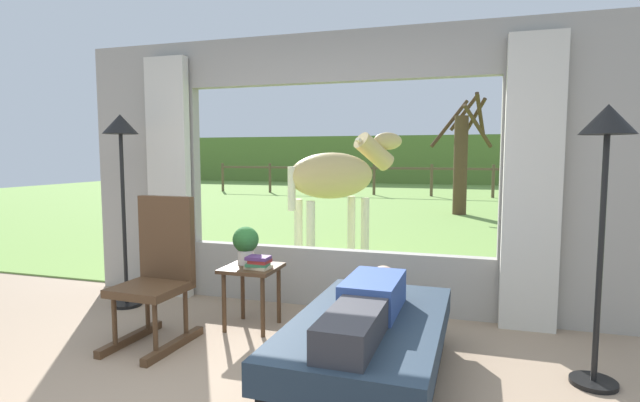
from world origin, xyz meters
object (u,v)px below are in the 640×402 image
at_px(recliner_sofa, 368,348).
at_px(floor_lamp_left, 121,152).
at_px(side_table, 252,277).
at_px(book_stack, 259,262).
at_px(pasture_tree, 462,158).
at_px(reclining_person, 367,304).
at_px(floor_lamp_right, 606,161).
at_px(rocking_chair, 159,272).
at_px(potted_plant, 246,243).
at_px(horse, 338,177).

xyz_separation_m(recliner_sofa, floor_lamp_left, (-2.52, 0.86, 1.25)).
xyz_separation_m(side_table, book_stack, (0.09, -0.06, 0.14)).
height_order(book_stack, pasture_tree, pasture_tree).
height_order(recliner_sofa, floor_lamp_left, floor_lamp_left).
xyz_separation_m(reclining_person, floor_lamp_right, (1.36, 0.42, 0.88)).
height_order(rocking_chair, potted_plant, rocking_chair).
distance_m(recliner_sofa, side_table, 1.33).
bearing_deg(floor_lamp_left, side_table, -7.59).
distance_m(recliner_sofa, reclining_person, 0.31).
bearing_deg(book_stack, side_table, 146.54).
relative_size(book_stack, horse, 0.12).
bearing_deg(floor_lamp_left, book_stack, -9.37).
distance_m(recliner_sofa, floor_lamp_right, 1.84).
distance_m(recliner_sofa, floor_lamp_left, 2.94).
bearing_deg(recliner_sofa, floor_lamp_left, 162.44).
bearing_deg(rocking_chair, pasture_tree, 79.40).
relative_size(recliner_sofa, reclining_person, 1.20).
distance_m(rocking_chair, horse, 3.16).
relative_size(recliner_sofa, horse, 0.99).
height_order(reclining_person, pasture_tree, pasture_tree).
bearing_deg(horse, side_table, -49.44).
height_order(potted_plant, floor_lamp_left, floor_lamp_left).
bearing_deg(recliner_sofa, book_stack, 150.39).
bearing_deg(potted_plant, book_stack, -35.11).
height_order(rocking_chair, floor_lamp_right, floor_lamp_right).
height_order(recliner_sofa, reclining_person, reclining_person).
height_order(reclining_person, side_table, reclining_person).
bearing_deg(floor_lamp_right, floor_lamp_left, 172.76).
height_order(rocking_chair, horse, horse).
relative_size(potted_plant, pasture_tree, 0.11).
relative_size(rocking_chair, floor_lamp_right, 0.64).
xyz_separation_m(recliner_sofa, book_stack, (-1.03, 0.62, 0.35)).
relative_size(book_stack, floor_lamp_right, 0.12).
height_order(recliner_sofa, horse, horse).
height_order(side_table, pasture_tree, pasture_tree).
bearing_deg(floor_lamp_left, recliner_sofa, -18.94).
bearing_deg(book_stack, floor_lamp_right, -5.90).
xyz_separation_m(side_table, horse, (0.05, 2.55, 0.73)).
xyz_separation_m(potted_plant, floor_lamp_right, (2.56, -0.37, 0.70)).
bearing_deg(book_stack, rocking_chair, -146.92).
relative_size(floor_lamp_left, horse, 1.05).
height_order(recliner_sofa, side_table, side_table).
height_order(side_table, book_stack, book_stack).
distance_m(recliner_sofa, potted_plant, 1.49).
height_order(potted_plant, horse, horse).
bearing_deg(reclining_person, recliner_sofa, 91.38).
distance_m(reclining_person, potted_plant, 1.45).
distance_m(rocking_chair, pasture_tree, 9.19).
bearing_deg(rocking_chair, horse, 81.27).
bearing_deg(pasture_tree, floor_lamp_left, -109.64).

